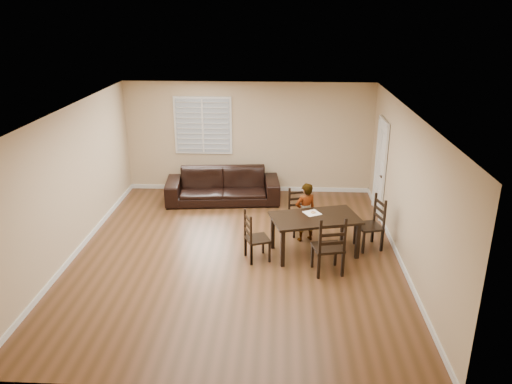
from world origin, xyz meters
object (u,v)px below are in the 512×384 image
(chair_near, at_px, (299,212))
(donut, at_px, (313,212))
(child, at_px, (305,212))
(sofa, at_px, (223,186))
(dining_table, at_px, (315,221))
(chair_right, at_px, (375,225))
(chair_left, at_px, (251,239))
(chair_far, at_px, (330,250))

(chair_near, xyz_separation_m, donut, (0.24, -0.79, 0.34))
(child, xyz_separation_m, sofa, (-1.85, 2.00, -0.21))
(dining_table, xyz_separation_m, chair_near, (-0.27, 0.96, -0.23))
(dining_table, height_order, chair_near, chair_near)
(chair_right, bearing_deg, dining_table, -90.69)
(sofa, bearing_deg, dining_table, -57.55)
(chair_near, relative_size, child, 0.78)
(dining_table, bearing_deg, donut, 83.66)
(chair_left, xyz_separation_m, donut, (1.12, 0.50, 0.33))
(donut, height_order, sofa, donut)
(chair_near, distance_m, child, 0.46)
(chair_far, height_order, sofa, chair_far)
(chair_left, height_order, sofa, chair_left)
(dining_table, relative_size, chair_near, 1.88)
(dining_table, height_order, chair_left, chair_left)
(dining_table, distance_m, sofa, 3.25)
(dining_table, relative_size, donut, 19.09)
(chair_right, distance_m, sofa, 3.88)
(chair_left, height_order, donut, chair_left)
(chair_near, distance_m, sofa, 2.35)
(chair_left, bearing_deg, chair_right, -95.10)
(chair_near, height_order, chair_left, chair_left)
(chair_right, bearing_deg, donut, -99.17)
(child, bearing_deg, dining_table, 79.74)
(chair_far, xyz_separation_m, donut, (-0.25, 1.00, 0.27))
(chair_far, relative_size, donut, 11.85)
(sofa, bearing_deg, chair_right, -40.83)
(donut, relative_size, sofa, 0.03)
(child, bearing_deg, chair_right, 144.50)
(chair_far, height_order, child, child)
(chair_left, bearing_deg, sofa, -4.24)
(chair_right, bearing_deg, chair_near, -130.25)
(chair_near, bearing_deg, sofa, 120.45)
(chair_near, xyz_separation_m, child, (0.12, -0.41, 0.17))
(chair_right, height_order, child, child)
(child, height_order, sofa, child)
(chair_right, xyz_separation_m, child, (-1.32, 0.23, 0.13))
(child, relative_size, donut, 12.98)
(dining_table, bearing_deg, sofa, 112.82)
(chair_far, bearing_deg, chair_near, -87.33)
(child, distance_m, sofa, 2.73)
(child, bearing_deg, chair_near, -99.78)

